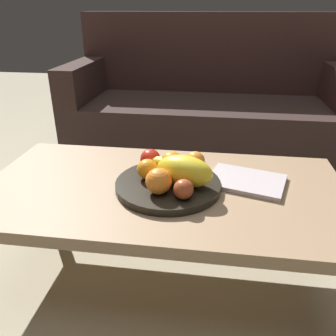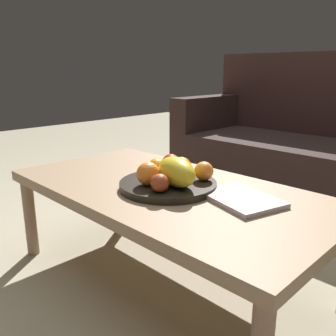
# 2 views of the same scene
# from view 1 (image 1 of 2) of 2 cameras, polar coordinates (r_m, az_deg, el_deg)

# --- Properties ---
(ground_plane) EXTENTS (8.00, 8.00, 0.00)m
(ground_plane) POSITION_cam_1_polar(r_m,az_deg,el_deg) (1.38, -0.70, -17.28)
(ground_plane) COLOR tan
(coffee_table) EXTENTS (1.22, 0.63, 0.39)m
(coffee_table) POSITION_cam_1_polar(r_m,az_deg,el_deg) (1.17, -0.79, -4.77)
(coffee_table) COLOR #9E7D5D
(coffee_table) RESTS_ON ground_plane
(couch) EXTENTS (1.70, 0.70, 0.90)m
(couch) POSITION_cam_1_polar(r_m,az_deg,el_deg) (2.26, 6.42, 9.15)
(couch) COLOR #30221F
(couch) RESTS_ON ground_plane
(fruit_bowl) EXTENTS (0.35, 0.35, 0.03)m
(fruit_bowl) POSITION_cam_1_polar(r_m,az_deg,el_deg) (1.13, 0.00, -2.85)
(fruit_bowl) COLOR black
(fruit_bowl) RESTS_ON coffee_table
(melon_large_front) EXTENTS (0.21, 0.15, 0.10)m
(melon_large_front) POSITION_cam_1_polar(r_m,az_deg,el_deg) (1.09, 2.77, -0.50)
(melon_large_front) COLOR yellow
(melon_large_front) RESTS_ON fruit_bowl
(orange_front) EXTENTS (0.08, 0.08, 0.08)m
(orange_front) POSITION_cam_1_polar(r_m,az_deg,el_deg) (1.17, 0.60, 0.90)
(orange_front) COLOR orange
(orange_front) RESTS_ON fruit_bowl
(orange_left) EXTENTS (0.07, 0.07, 0.07)m
(orange_left) POSITION_cam_1_polar(r_m,az_deg,el_deg) (1.20, 4.54, 1.16)
(orange_left) COLOR orange
(orange_left) RESTS_ON fruit_bowl
(orange_right) EXTENTS (0.07, 0.07, 0.07)m
(orange_right) POSITION_cam_1_polar(r_m,az_deg,el_deg) (1.13, -3.44, -0.19)
(orange_right) COLOR orange
(orange_right) RESTS_ON fruit_bowl
(orange_back) EXTENTS (0.08, 0.08, 0.08)m
(orange_back) POSITION_cam_1_polar(r_m,az_deg,el_deg) (1.04, -1.41, -2.22)
(orange_back) COLOR orange
(orange_back) RESTS_ON fruit_bowl
(apple_front) EXTENTS (0.07, 0.07, 0.07)m
(apple_front) POSITION_cam_1_polar(r_m,az_deg,el_deg) (1.21, -2.96, 1.51)
(apple_front) COLOR red
(apple_front) RESTS_ON fruit_bowl
(apple_left) EXTENTS (0.06, 0.06, 0.06)m
(apple_left) POSITION_cam_1_polar(r_m,az_deg,el_deg) (1.02, 2.60, -3.55)
(apple_left) COLOR #A74623
(apple_left) RESTS_ON fruit_bowl
(banana_bunch) EXTENTS (0.16, 0.13, 0.06)m
(banana_bunch) POSITION_cam_1_polar(r_m,az_deg,el_deg) (1.15, 0.30, 0.04)
(banana_bunch) COLOR yellow
(banana_bunch) RESTS_ON fruit_bowl
(magazine) EXTENTS (0.29, 0.24, 0.02)m
(magazine) POSITION_cam_1_polar(r_m,az_deg,el_deg) (1.20, 12.92, -2.12)
(magazine) COLOR #C0B2B6
(magazine) RESTS_ON coffee_table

